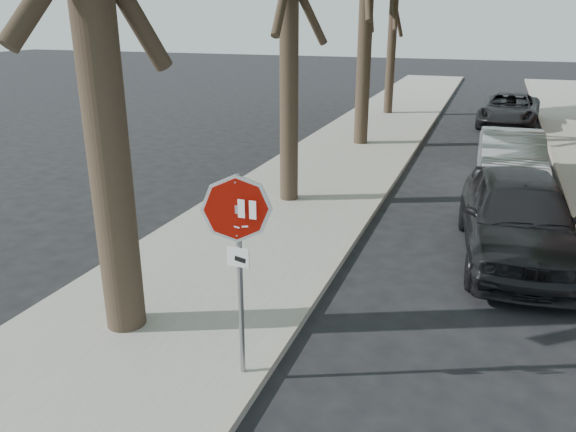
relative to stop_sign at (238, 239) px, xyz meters
name	(u,v)px	position (x,y,z in m)	size (l,w,h in m)	color
ground	(295,390)	(0.70, 0.03, -1.95)	(120.00, 120.00, 0.00)	black
sidewalk_left	(343,156)	(-1.80, 12.03, -1.89)	(4.00, 55.00, 0.12)	gray
curb_left	(406,161)	(0.25, 12.03, -1.88)	(0.12, 55.00, 0.13)	#9E9384
curb_right	(559,174)	(4.65, 12.03, -1.88)	(0.12, 55.00, 0.13)	#9E9384
stop_sign	(238,239)	(0.00, 0.00, 0.00)	(0.76, 0.34, 2.61)	gray
car_a	(518,217)	(3.30, 5.32, -1.11)	(1.98, 4.91, 1.67)	black
car_b	(511,160)	(3.24, 10.34, -1.20)	(1.58, 4.53, 1.49)	#ADAFB6
car_d	(509,110)	(3.30, 20.03, -1.27)	(2.27, 4.91, 1.37)	black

